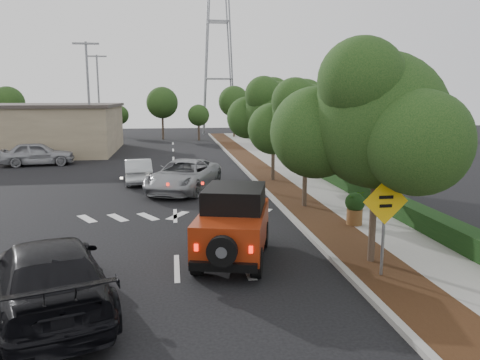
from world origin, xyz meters
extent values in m
plane|color=black|center=(0.00, 0.00, 0.00)|extent=(120.00, 120.00, 0.00)
cube|color=#9E9B93|center=(4.60, 12.00, 0.07)|extent=(0.20, 70.00, 0.15)
cube|color=black|center=(5.60, 12.00, 0.06)|extent=(1.80, 70.00, 0.12)
cube|color=gray|center=(7.50, 12.00, 0.06)|extent=(2.00, 70.00, 0.12)
cube|color=black|center=(8.90, 12.00, 0.40)|extent=(0.80, 70.00, 0.80)
cylinder|color=black|center=(1.24, 1.95, 0.42)|extent=(0.49, 0.88, 0.83)
cylinder|color=black|center=(2.81, 1.54, 0.42)|extent=(0.49, 0.88, 0.83)
cylinder|color=black|center=(0.57, -0.57, 0.42)|extent=(0.49, 0.88, 0.83)
cylinder|color=black|center=(2.13, -0.99, 0.42)|extent=(0.49, 0.88, 0.83)
cube|color=maroon|center=(1.69, 0.48, 0.99)|extent=(2.80, 4.19, 1.04)
cube|color=black|center=(1.77, 0.79, 1.84)|extent=(2.21, 2.48, 0.66)
cube|color=maroon|center=(2.06, 1.89, 0.90)|extent=(1.87, 1.46, 0.85)
cube|color=black|center=(1.17, -1.45, 0.52)|extent=(1.76, 0.64, 0.23)
cylinder|color=black|center=(1.13, -1.59, 0.99)|extent=(0.82, 0.42, 0.79)
cube|color=#FF190C|center=(0.50, -1.21, 0.99)|extent=(0.11, 0.07, 0.19)
cube|color=#FF190C|center=(1.87, -1.57, 0.99)|extent=(0.11, 0.07, 0.19)
imported|color=#929498|center=(0.50, 11.13, 0.80)|extent=(4.58, 6.30, 1.59)
imported|color=black|center=(-2.87, -2.29, 0.84)|extent=(4.07, 6.24, 1.68)
imported|color=#AEB2B6|center=(-2.00, 13.90, 0.68)|extent=(1.84, 4.24, 1.36)
imported|color=#989A9F|center=(-9.50, 21.75, 0.83)|extent=(5.12, 2.67, 1.66)
cylinder|color=slate|center=(5.40, -1.62, 1.35)|extent=(0.08, 0.08, 2.41)
cube|color=#EDB50C|center=(5.40, -1.65, 2.15)|extent=(1.24, 0.05, 1.24)
cube|color=black|center=(5.40, -1.68, 2.26)|extent=(0.39, 0.02, 0.09)
cube|color=black|center=(5.40, -1.68, 2.03)|extent=(0.35, 0.02, 0.09)
cylinder|color=brown|center=(6.60, 3.28, 0.42)|extent=(0.66, 0.66, 0.58)
sphere|color=black|center=(6.60, 3.28, 0.97)|extent=(0.73, 0.73, 0.73)
imported|color=black|center=(6.60, 3.28, 1.05)|extent=(0.69, 0.62, 0.69)
camera|label=1|loc=(-0.03, -12.80, 4.84)|focal=35.00mm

